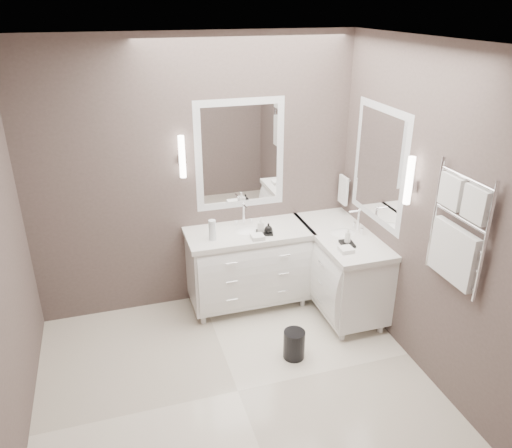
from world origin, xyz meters
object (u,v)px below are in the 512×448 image
object	(u,v)px
vanity_back	(248,263)
towel_ladder	(457,235)
waste_bin	(294,344)
vanity_right	(340,265)

from	to	relation	value
vanity_back	towel_ladder	xyz separation A→B (m)	(1.10, -1.63, 0.91)
towel_ladder	waste_bin	distance (m)	1.72
vanity_back	waste_bin	world-z (taller)	vanity_back
vanity_back	vanity_right	xyz separation A→B (m)	(0.88, -0.33, 0.00)
vanity_right	towel_ladder	xyz separation A→B (m)	(0.23, -1.30, 0.91)
vanity_right	waste_bin	world-z (taller)	vanity_right
vanity_right	waste_bin	xyz separation A→B (m)	(-0.73, -0.63, -0.35)
vanity_right	towel_ladder	distance (m)	1.60
vanity_right	vanity_back	bearing A→B (deg)	159.62
vanity_back	waste_bin	distance (m)	1.03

